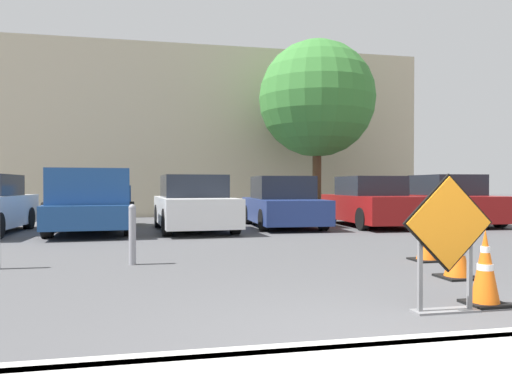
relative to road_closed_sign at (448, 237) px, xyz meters
name	(u,v)px	position (x,y,z in m)	size (l,w,h in m)	color
ground_plane	(222,231)	(-0.91, 8.92, -0.73)	(96.00, 96.00, 0.00)	#4C4C4F
curb_lip	(422,348)	(-0.91, -1.08, -0.66)	(30.78, 0.20, 0.14)	beige
road_closed_sign	(448,237)	(0.00, 0.00, 0.00)	(0.95, 0.20, 1.35)	black
traffic_cone_nearest	(485,268)	(0.56, 0.20, -0.35)	(0.39, 0.39, 0.78)	black
traffic_cone_second	(457,254)	(1.18, 1.59, -0.41)	(0.47, 0.47, 0.66)	black
traffic_cone_third	(428,241)	(1.63, 3.05, -0.41)	(0.49, 0.49, 0.66)	black
pickup_truck	(91,204)	(-4.30, 9.34, 0.01)	(2.32, 5.24, 1.63)	navy
parked_car_second	(194,205)	(-1.63, 9.24, -0.04)	(2.08, 4.18, 1.51)	white
parked_car_third	(283,204)	(1.05, 9.93, -0.06)	(1.97, 4.14, 1.50)	navy
parked_car_fourth	(371,203)	(3.73, 9.66, -0.04)	(1.93, 4.27, 1.50)	maroon
parked_car_fifth	(448,202)	(6.42, 9.82, -0.03)	(2.04, 4.47, 1.56)	maroon
bollard_nearest	(132,233)	(-3.07, 3.65, -0.24)	(0.12, 0.12, 0.94)	gray
building_facade_backdrop	(195,136)	(-0.83, 17.89, 2.66)	(18.49, 5.00, 6.79)	beige
street_tree_behind_lot	(317,99)	(3.15, 12.96, 3.64)	(4.22, 4.22, 6.49)	#513823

